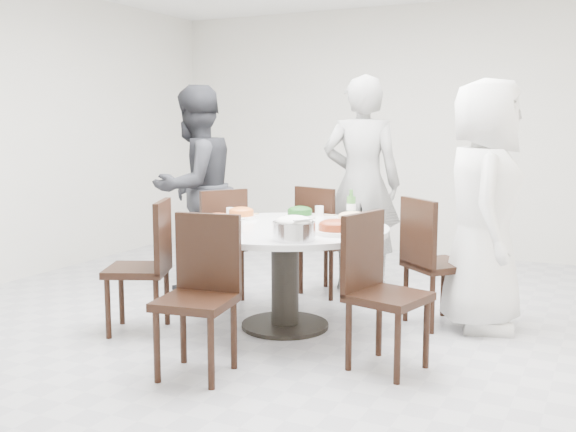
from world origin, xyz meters
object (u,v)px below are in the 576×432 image
at_px(diner_middle, 362,184).
at_px(soup_bowl, 223,226).
at_px(chair_n, 329,240).
at_px(diner_left, 195,188).
at_px(chair_se, 389,293).
at_px(diner_right, 484,206).
at_px(chair_ne, 439,262).
at_px(rice_bowl, 294,231).
at_px(chair_s, 196,298).
at_px(chair_nw, 214,244).
at_px(beverage_bottle, 351,205).
at_px(chair_sw, 137,267).
at_px(dining_table, 285,277).

relative_size(diner_middle, soup_bowl, 7.18).
relative_size(chair_n, diner_left, 0.52).
distance_m(chair_se, diner_right, 1.24).
bearing_deg(diner_right, chair_ne, 89.17).
bearing_deg(diner_left, rice_bowl, 64.72).
relative_size(chair_n, chair_s, 1.00).
relative_size(chair_se, diner_right, 0.53).
distance_m(chair_n, chair_nw, 0.99).
bearing_deg(diner_left, chair_s, 46.11).
distance_m(chair_n, diner_left, 1.28).
bearing_deg(diner_middle, chair_se, 100.37).
distance_m(rice_bowl, beverage_bottle, 0.98).
bearing_deg(chair_s, chair_ne, 49.10).
relative_size(chair_sw, chair_s, 1.00).
relative_size(chair_nw, beverage_bottle, 4.01).
xyz_separation_m(chair_nw, diner_middle, (0.98, 0.90, 0.48)).
height_order(chair_ne, soup_bowl, chair_ne).
distance_m(chair_s, diner_middle, 2.48).
bearing_deg(soup_bowl, diner_middle, 78.60).
xyz_separation_m(chair_n, chair_nw, (-0.80, -0.60, 0.00)).
bearing_deg(beverage_bottle, dining_table, -121.78).
relative_size(chair_se, rice_bowl, 3.45).
bearing_deg(chair_n, chair_sw, 80.08).
height_order(diner_right, soup_bowl, diner_right).
bearing_deg(beverage_bottle, chair_s, -102.88).
relative_size(chair_ne, chair_se, 1.00).
distance_m(dining_table, chair_ne, 1.14).
xyz_separation_m(chair_ne, diner_left, (-2.25, 0.16, 0.44)).
xyz_separation_m(diner_middle, beverage_bottle, (0.22, -0.84, -0.08)).
relative_size(chair_s, rice_bowl, 3.45).
bearing_deg(soup_bowl, diner_right, 33.92).
xyz_separation_m(chair_ne, diner_middle, (-0.90, 0.79, 0.48)).
xyz_separation_m(chair_n, diner_right, (1.38, -0.42, 0.43)).
relative_size(rice_bowl, soup_bowl, 1.04).
bearing_deg(dining_table, chair_nw, 153.14).
xyz_separation_m(chair_se, diner_middle, (-0.84, 1.83, 0.48)).
distance_m(chair_nw, diner_left, 0.63).
xyz_separation_m(chair_sw, chair_se, (1.84, 0.07, 0.00)).
height_order(diner_left, rice_bowl, diner_left).
xyz_separation_m(chair_sw, soup_bowl, (0.64, 0.14, 0.32)).
relative_size(dining_table, diner_left, 0.82).
distance_m(diner_middle, diner_left, 1.49).
bearing_deg(soup_bowl, chair_nw, 125.95).
distance_m(diner_left, beverage_bottle, 1.59).
bearing_deg(chair_s, soup_bowl, 99.12).
bearing_deg(dining_table, rice_bowl, -57.79).
bearing_deg(chair_n, beverage_bottle, 144.09).
distance_m(dining_table, diner_middle, 1.47).
distance_m(chair_nw, chair_sw, 1.00).
bearing_deg(chair_nw, diner_left, -95.39).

